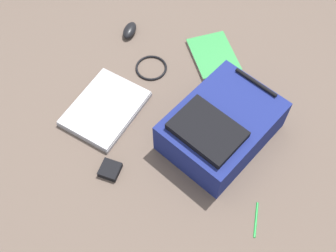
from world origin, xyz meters
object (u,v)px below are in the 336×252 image
at_px(cable_coil, 151,68).
at_px(pen_black, 256,219).
at_px(computer_mouse, 130,30).
at_px(backpack, 221,127).
at_px(book_comic, 213,55).
at_px(earbud_pouch, 110,170).
at_px(laptop, 105,108).

bearing_deg(cable_coil, pen_black, -31.11).
distance_m(cable_coil, pen_black, 0.84).
height_order(computer_mouse, cable_coil, computer_mouse).
bearing_deg(pen_black, backpack, 137.85).
height_order(computer_mouse, pen_black, computer_mouse).
xyz_separation_m(book_comic, earbud_pouch, (-0.09, -0.75, 0.00)).
bearing_deg(book_comic, pen_black, -52.21).
height_order(backpack, cable_coil, backpack).
distance_m(backpack, computer_mouse, 0.72).
bearing_deg(pen_black, book_comic, 127.79).
bearing_deg(computer_mouse, cable_coil, -45.82).
bearing_deg(book_comic, earbud_pouch, -97.17).
bearing_deg(book_comic, cable_coil, -136.55).
distance_m(book_comic, pen_black, 0.82).
bearing_deg(earbud_pouch, cable_coil, 103.28).
distance_m(book_comic, computer_mouse, 0.43).
relative_size(computer_mouse, cable_coil, 0.74).
distance_m(laptop, book_comic, 0.58).
xyz_separation_m(backpack, laptop, (-0.49, -0.12, -0.07)).
height_order(backpack, computer_mouse, backpack).
distance_m(backpack, laptop, 0.51).
relative_size(cable_coil, earbud_pouch, 1.90).
distance_m(laptop, earbud_pouch, 0.30).
xyz_separation_m(cable_coil, pen_black, (0.72, -0.44, -0.00)).
bearing_deg(earbud_pouch, backpack, 48.90).
height_order(book_comic, earbud_pouch, earbud_pouch).
distance_m(pen_black, earbud_pouch, 0.60).
relative_size(book_comic, earbud_pouch, 4.07).
xyz_separation_m(computer_mouse, pen_black, (0.93, -0.57, -0.02)).
bearing_deg(backpack, earbud_pouch, -131.10).
relative_size(backpack, computer_mouse, 4.76).
bearing_deg(computer_mouse, laptop, -82.70).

